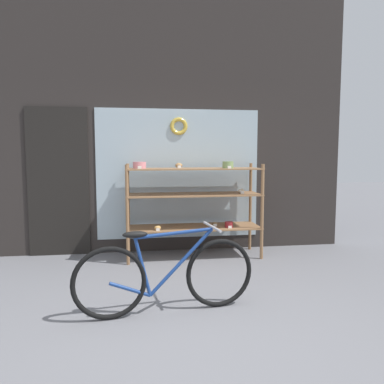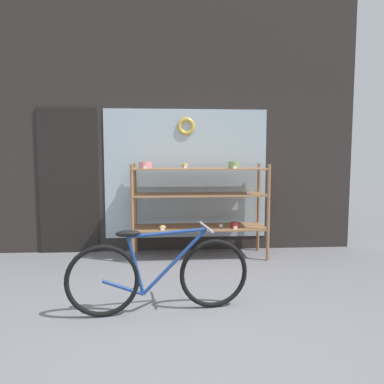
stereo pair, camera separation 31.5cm
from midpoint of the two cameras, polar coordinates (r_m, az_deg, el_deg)
name	(u,v)px [view 2 (the right image)]	position (r m, az deg, el deg)	size (l,w,h in m)	color
ground_plane	(181,333)	(3.23, 1.27, -20.71)	(30.00, 30.00, 0.00)	slate
storefront_facade	(170,127)	(5.59, -1.75, 9.89)	(5.46, 0.13, 3.80)	#2D2826
display_case	(199,197)	(5.21, 2.78, -0.81)	(1.86, 0.58, 1.34)	#8E6642
bicycle	(159,274)	(3.47, -2.41, -12.48)	(1.66, 0.46, 0.79)	black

